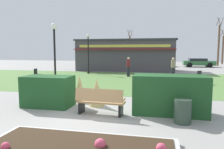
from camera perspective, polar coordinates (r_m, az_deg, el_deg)
name	(u,v)px	position (r m, az deg, el deg)	size (l,w,h in m)	color
ground_plane	(87,117)	(7.63, -6.48, -10.90)	(80.00, 80.00, 0.00)	#999691
lawn_patch	(127,80)	(16.73, 4.01, -1.50)	(36.00, 12.00, 0.01)	#5B8442
park_bench	(100,101)	(7.69, -3.12, -7.03)	(1.73, 0.62, 0.95)	tan
hedge_left	(48,91)	(9.21, -16.30, -4.19)	(1.92, 1.10, 1.23)	#1E4C23
hedge_right	(170,95)	(8.03, 14.86, -5.10)	(2.56, 1.10, 1.39)	#1E4C23
ornamental_grass_behind_left	(80,88)	(9.78, -8.44, -3.63)	(0.60, 0.60, 1.16)	tan
ornamental_grass_behind_right	(97,92)	(8.95, -4.03, -4.63)	(0.65, 0.65, 1.12)	tan
lamppost_mid	(55,47)	(13.81, -14.77, 6.93)	(0.36, 0.36, 3.89)	black
lamppost_far	(88,49)	(21.64, -6.22, 6.75)	(0.36, 0.36, 3.89)	black
trash_bin	(183,111)	(7.19, 17.94, -9.11)	(0.52, 0.52, 0.76)	#2D4233
food_kiosk	(126,55)	(25.13, 3.67, 5.10)	(11.00, 4.68, 3.51)	#47424C
cafe_chair_west	(201,76)	(16.00, 22.14, -0.40)	(0.62, 0.62, 0.89)	black
cafe_chair_east	(37,73)	(17.60, -18.99, 0.28)	(0.45, 0.45, 0.89)	black
person_strolling	(173,67)	(18.83, 15.63, 1.77)	(0.34, 0.34, 1.69)	#23232D
person_standing	(128,67)	(19.08, 4.30, 2.04)	(0.34, 0.34, 1.69)	#23232D
parked_car_west_slot	(120,62)	(32.89, 2.19, 3.41)	(4.24, 2.13, 1.20)	maroon
parked_car_center_slot	(157,62)	(32.39, 11.76, 3.24)	(4.30, 2.25, 1.20)	navy
parked_car_east_slot	(198,62)	(32.82, 21.61, 2.97)	(4.24, 2.14, 1.20)	#2D6638
tree_left_bg	(223,49)	(41.67, 26.93, 5.93)	(0.91, 0.96, 5.79)	brown
tree_right_bg	(219,44)	(36.69, 26.06, 7.08)	(0.91, 0.96, 7.14)	brown
tree_center_bg	(130,49)	(40.14, 4.66, 6.75)	(0.91, 0.96, 6.01)	brown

